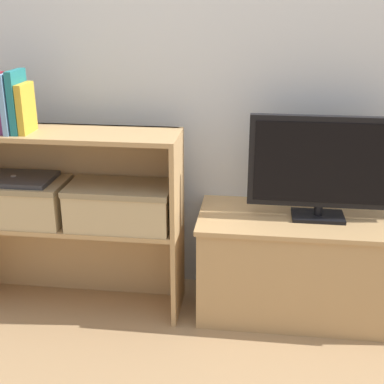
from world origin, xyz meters
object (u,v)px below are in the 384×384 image
Objects in this scene: tv at (322,165)px; storage_basket_right at (120,203)px; tv_stand at (313,266)px; storage_basket_left at (16,198)px; book_plum at (4,106)px; book_teal at (18,102)px; book_skyblue at (11,103)px; laptop at (14,178)px; book_mustard at (26,108)px.

tv is 1.36× the size of storage_basket_right.
storage_basket_left is (-1.31, -0.08, 0.29)m from tv_stand.
storage_basket_left is at bearing 104.85° from book_plum.
book_teal reaches higher than storage_basket_left.
book_skyblue is at bearing -0.00° from book_plum.
tv is 0.87m from storage_basket_right.
storage_basket_left is at bearing -176.54° from tv_stand.
laptop is at bearing 90.00° from storage_basket_left.
book_plum is 0.62m from storage_basket_right.
book_plum is (-1.31, -0.10, 0.23)m from tv.
storage_basket_left is (-0.10, 0.02, -0.41)m from book_mustard.
book_skyblue reaches higher than storage_basket_right.
book_skyblue is at bearing 180.00° from book_teal.
book_skyblue is 0.61m from storage_basket_right.
storage_basket_right is (0.37, 0.02, -0.41)m from book_mustard.
book_teal is (0.06, -0.00, 0.02)m from book_plum.
storage_basket_right is at bearing 2.80° from book_skyblue.
book_skyblue is 0.03m from book_teal.
book_mustard is 0.45× the size of storage_basket_right.
book_plum reaches higher than book_mustard.
laptop is (-0.04, 0.02, -0.33)m from book_skyblue.
book_skyblue is 0.95× the size of book_teal.
book_plum is 0.48× the size of storage_basket_left.
tv_stand is 0.47m from tv.
book_mustard is at bearing -11.86° from laptop.
book_teal is at bearing -16.87° from storage_basket_left.
tv_stand is 4.20× the size of book_skyblue.
book_plum is at bearing 180.00° from book_teal.
book_mustard is 0.55m from storage_basket_right.
book_teal is 1.26× the size of book_mustard.
book_teal is 0.44m from storage_basket_left.
tv_stand is at bearing 3.46° from storage_basket_left.
laptop is (-0.07, 0.02, -0.34)m from book_teal.
book_teal reaches higher than storage_basket_right.
laptop is at bearing 163.13° from book_teal.
book_mustard reaches higher than storage_basket_right.
book_plum is at bearing -75.15° from laptop.
tv is 2.39× the size of book_teal.
book_skyblue is at bearing 180.00° from book_mustard.
storage_basket_left is at bearing 180.00° from storage_basket_right.
tv is 2.50× the size of book_skyblue.
book_teal is at bearing 180.00° from book_mustard.
book_mustard is at bearing 0.00° from book_skyblue.
book_skyblue reaches higher than book_plum.
storage_basket_right is at bearing 3.28° from book_mustard.
storage_basket_left is (-0.04, 0.02, -0.43)m from book_skyblue.
book_teal is (-1.24, -0.10, 0.25)m from tv.
laptop reaches higher than storage_basket_left.
book_skyblue is 0.54× the size of storage_basket_right.
storage_basket_right is at bearing 0.00° from storage_basket_left.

